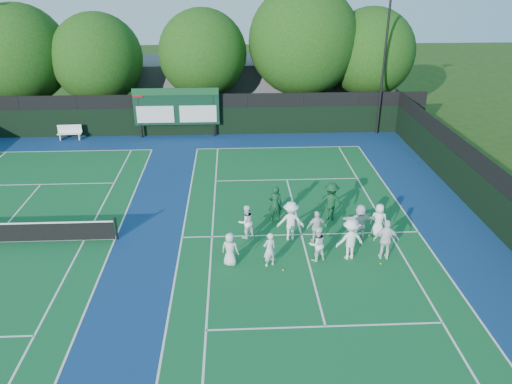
{
  "coord_description": "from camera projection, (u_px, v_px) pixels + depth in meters",
  "views": [
    {
      "loc": [
        -3.06,
        -18.94,
        11.44
      ],
      "look_at": [
        -2.0,
        3.0,
        1.3
      ],
      "focal_mm": 35.0,
      "sensor_mm": 36.0,
      "label": 1
    }
  ],
  "objects": [
    {
      "name": "coach_left",
      "position": [
        275.0,
        204.0,
        23.89
      ],
      "size": [
        0.68,
        0.46,
        1.83
      ],
      "primitive_type": "imported",
      "rotation": [
        0.0,
        0.0,
        3.17
      ],
      "color": "#0F3A20",
      "rests_on": "ground"
    },
    {
      "name": "player_back_4",
      "position": [
        379.0,
        220.0,
        22.66
      ],
      "size": [
        0.89,
        0.73,
        1.57
      ],
      "primitive_type": "imported",
      "rotation": [
        0.0,
        0.0,
        2.8
      ],
      "color": "white",
      "rests_on": "ground"
    },
    {
      "name": "court_apron",
      "position": [
        171.0,
        238.0,
        22.75
      ],
      "size": [
        34.0,
        32.0,
        0.01
      ],
      "primitive_type": "cube",
      "color": "navy",
      "rests_on": "ground"
    },
    {
      "name": "player_front_2",
      "position": [
        317.0,
        244.0,
        20.75
      ],
      "size": [
        0.89,
        0.77,
        1.56
      ],
      "primitive_type": "imported",
      "rotation": [
        0.0,
        0.0,
        3.41
      ],
      "color": "white",
      "rests_on": "ground"
    },
    {
      "name": "player_back_0",
      "position": [
        246.0,
        222.0,
        22.49
      ],
      "size": [
        0.96,
        0.87,
        1.6
      ],
      "primitive_type": "imported",
      "rotation": [
        0.0,
        0.0,
        3.57
      ],
      "color": "white",
      "rests_on": "ground"
    },
    {
      "name": "player_back_2",
      "position": [
        317.0,
        227.0,
        22.07
      ],
      "size": [
        0.97,
        0.54,
        1.56
      ],
      "primitive_type": "imported",
      "rotation": [
        0.0,
        0.0,
        3.32
      ],
      "color": "silver",
      "rests_on": "ground"
    },
    {
      "name": "back_fence",
      "position": [
        192.0,
        117.0,
        35.78
      ],
      "size": [
        34.0,
        0.08,
        3.0
      ],
      "color": "black",
      "rests_on": "ground"
    },
    {
      "name": "tennis_ball_0",
      "position": [
        283.0,
        270.0,
        20.32
      ],
      "size": [
        0.07,
        0.07,
        0.07
      ],
      "primitive_type": "sphere",
      "color": "#C9E61B",
      "rests_on": "ground"
    },
    {
      "name": "near_court",
      "position": [
        301.0,
        235.0,
        23.01
      ],
      "size": [
        11.05,
        23.85,
        0.01
      ],
      "color": "#115629",
      "rests_on": "ground"
    },
    {
      "name": "player_front_3",
      "position": [
        350.0,
        239.0,
        20.83
      ],
      "size": [
        1.3,
        0.91,
        1.83
      ],
      "primitive_type": "imported",
      "rotation": [
        0.0,
        0.0,
        3.35
      ],
      "color": "white",
      "rests_on": "ground"
    },
    {
      "name": "player_front_1",
      "position": [
        270.0,
        250.0,
        20.36
      ],
      "size": [
        0.66,
        0.56,
        1.53
      ],
      "primitive_type": "imported",
      "rotation": [
        0.0,
        0.0,
        3.55
      ],
      "color": "silver",
      "rests_on": "ground"
    },
    {
      "name": "light_pole_right",
      "position": [
        386.0,
        45.0,
        34.03
      ],
      "size": [
        1.2,
        0.3,
        10.12
      ],
      "color": "black",
      "rests_on": "ground"
    },
    {
      "name": "scoreboard",
      "position": [
        176.0,
        107.0,
        35.01
      ],
      "size": [
        6.0,
        0.21,
        3.55
      ],
      "color": "black",
      "rests_on": "ground"
    },
    {
      "name": "tennis_ball_1",
      "position": [
        369.0,
        236.0,
        22.88
      ],
      "size": [
        0.07,
        0.07,
        0.07
      ],
      "primitive_type": "sphere",
      "color": "#C9E61B",
      "rests_on": "ground"
    },
    {
      "name": "clubhouse",
      "position": [
        244.0,
        83.0,
        42.94
      ],
      "size": [
        18.0,
        6.0,
        4.0
      ],
      "primitive_type": "cube",
      "color": "#56555A",
      "rests_on": "ground"
    },
    {
      "name": "player_back_3",
      "position": [
        360.0,
        221.0,
        22.45
      ],
      "size": [
        1.55,
        0.55,
        1.66
      ],
      "primitive_type": "imported",
      "rotation": [
        0.0,
        0.0,
        3.1
      ],
      "color": "white",
      "rests_on": "ground"
    },
    {
      "name": "tree_d",
      "position": [
        305.0,
        43.0,
        37.5
      ],
      "size": [
        8.26,
        8.26,
        10.23
      ],
      "color": "black",
      "rests_on": "ground"
    },
    {
      "name": "tree_b",
      "position": [
        100.0,
        61.0,
        37.31
      ],
      "size": [
        6.71,
        6.71,
        8.27
      ],
      "color": "black",
      "rests_on": "ground"
    },
    {
      "name": "player_back_1",
      "position": [
        291.0,
        221.0,
        22.28
      ],
      "size": [
        1.22,
        0.73,
        1.86
      ],
      "primitive_type": "imported",
      "rotation": [
        0.0,
        0.0,
        3.11
      ],
      "color": "white",
      "rests_on": "ground"
    },
    {
      "name": "tennis_ball_2",
      "position": [
        381.0,
        264.0,
        20.75
      ],
      "size": [
        0.07,
        0.07,
        0.07
      ],
      "primitive_type": "sphere",
      "color": "#C9E61B",
      "rests_on": "ground"
    },
    {
      "name": "tennis_ball_4",
      "position": [
        323.0,
        208.0,
        25.42
      ],
      "size": [
        0.07,
        0.07,
        0.07
      ],
      "primitive_type": "sphere",
      "color": "#C9E61B",
      "rests_on": "ground"
    },
    {
      "name": "coach_right",
      "position": [
        331.0,
        201.0,
        24.02
      ],
      "size": [
        1.35,
        0.93,
        1.92
      ],
      "primitive_type": "imported",
      "rotation": [
        0.0,
        0.0,
        2.95
      ],
      "color": "#103C1F",
      "rests_on": "ground"
    },
    {
      "name": "divider_fence_right",
      "position": [
        498.0,
        204.0,
        22.83
      ],
      "size": [
        0.08,
        32.0,
        3.0
      ],
      "color": "black",
      "rests_on": "ground"
    },
    {
      "name": "player_front_0",
      "position": [
        230.0,
        249.0,
        20.44
      ],
      "size": [
        0.82,
        0.66,
        1.47
      ],
      "primitive_type": "imported",
      "rotation": [
        0.0,
        0.0,
        2.84
      ],
      "color": "silver",
      "rests_on": "ground"
    },
    {
      "name": "tennis_ball_5",
      "position": [
        357.0,
        235.0,
        22.9
      ],
      "size": [
        0.07,
        0.07,
        0.07
      ],
      "primitive_type": "sphere",
      "color": "#C9E61B",
      "rests_on": "ground"
    },
    {
      "name": "bench",
      "position": [
        70.0,
        132.0,
        35.18
      ],
      "size": [
        1.67,
        0.53,
        1.05
      ],
      "color": "white",
      "rests_on": "ground"
    },
    {
      "name": "ground",
      "position": [
        304.0,
        246.0,
        22.1
      ],
      "size": [
        120.0,
        120.0,
        0.0
      ],
      "primitive_type": "plane",
      "color": "#1F3B10",
      "rests_on": "ground"
    },
    {
      "name": "player_front_4",
      "position": [
        386.0,
        240.0,
        20.82
      ],
      "size": [
        1.1,
        0.55,
        1.8
      ],
      "primitive_type": "imported",
      "rotation": [
        0.0,
        0.0,
        3.04
      ],
      "color": "white",
      "rests_on": "ground"
    },
    {
      "name": "tree_c",
      "position": [
        205.0,
        56.0,
        37.52
      ],
      "size": [
        6.61,
        6.61,
        8.52
      ],
      "color": "black",
      "rests_on": "ground"
    },
    {
      "name": "tree_e",
      "position": [
        372.0,
        54.0,
        38.08
      ],
      "size": [
        6.69,
        6.69,
        8.55
      ],
      "color": "black",
      "rests_on": "ground"
    },
    {
      "name": "tree_a",
      "position": [
        22.0,
        56.0,
        36.91
      ],
      "size": [
        7.27,
        7.27,
        8.92
      ],
      "color": "black",
      "rests_on": "ground"
    }
  ]
}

